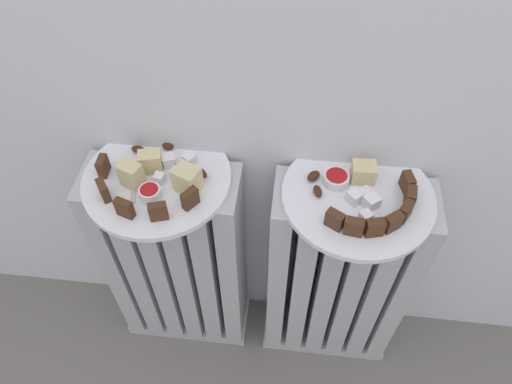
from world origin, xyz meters
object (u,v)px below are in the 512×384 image
Objects in this scene: plate_left at (157,179)px; jam_bowl_right at (336,178)px; radiator_right at (336,280)px; jam_bowl_left at (150,193)px; plate_right at (358,196)px; radiator_left at (178,264)px; fork at (133,179)px.

plate_left is 5.85× the size of jam_bowl_right.
jam_bowl_right reaches higher than radiator_right.
plate_left is 7.10× the size of jam_bowl_left.
jam_bowl_left reaches higher than plate_right.
radiator_left is at bearing 180.00° from radiator_right.
plate_left is (-0.38, -0.00, 0.31)m from radiator_right.
radiator_left is 15.31× the size of jam_bowl_left.
jam_bowl_left is at bearing -167.43° from jam_bowl_right.
jam_bowl_right is (0.33, 0.02, 0.02)m from plate_left.
plate_right is at bearing 1.80° from fork.
fork is (-0.37, -0.04, -0.01)m from jam_bowl_right.
jam_bowl_left is (-0.37, -0.05, 0.33)m from radiator_right.
plate_left is at bearing 180.00° from plate_right.
jam_bowl_right is at bearing 4.00° from radiator_left.
plate_right reaches higher than radiator_right.
fork is at bearing -178.20° from plate_right.
fork reaches higher than plate_left.
radiator_left is 2.16× the size of plate_right.
plate_left is 0.05m from jam_bowl_left.
radiator_right is at bearing 0.00° from radiator_left.
plate_right is 0.38m from jam_bowl_left.
plate_left is (0.00, -0.00, 0.31)m from radiator_left.
plate_right is (-0.00, -0.00, 0.31)m from radiator_right.
fork is (-0.04, -0.01, 0.01)m from plate_left.
plate_right is 0.05m from jam_bowl_right.
radiator_right is 0.33m from jam_bowl_right.
radiator_right is 0.49m from plate_left.
radiator_left is at bearing 17.66° from fork.
plate_left is at bearing -180.00° from radiator_right.
jam_bowl_right is at bearing 151.01° from radiator_right.
radiator_right is 2.16× the size of plate_left.
fork reaches higher than radiator_right.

